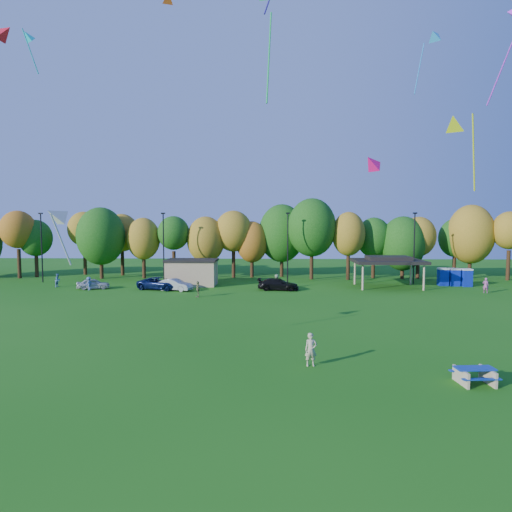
{
  "coord_description": "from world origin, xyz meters",
  "views": [
    {
      "loc": [
        -0.11,
        -18.26,
        7.83
      ],
      "look_at": [
        -0.92,
        6.0,
        6.04
      ],
      "focal_mm": 32.0,
      "sensor_mm": 36.0,
      "label": 1
    }
  ],
  "objects_px": {
    "car_c": "(160,283)",
    "picnic_table": "(475,374)",
    "porta_potties": "(455,277)",
    "car_a": "(93,284)",
    "car_b": "(175,285)",
    "car_d": "(278,284)",
    "kite_flyer": "(311,350)"
  },
  "relations": [
    {
      "from": "car_c",
      "to": "picnic_table",
      "type": "bearing_deg",
      "value": -127.85
    },
    {
      "from": "porta_potties",
      "to": "car_c",
      "type": "height_order",
      "value": "porta_potties"
    },
    {
      "from": "porta_potties",
      "to": "car_c",
      "type": "distance_m",
      "value": 35.91
    },
    {
      "from": "car_a",
      "to": "car_c",
      "type": "distance_m",
      "value": 7.93
    },
    {
      "from": "car_b",
      "to": "car_d",
      "type": "relative_size",
      "value": 0.87
    },
    {
      "from": "porta_potties",
      "to": "kite_flyer",
      "type": "height_order",
      "value": "porta_potties"
    },
    {
      "from": "kite_flyer",
      "to": "picnic_table",
      "type": "bearing_deg",
      "value": -24.98
    },
    {
      "from": "kite_flyer",
      "to": "car_a",
      "type": "bearing_deg",
      "value": 122.64
    },
    {
      "from": "kite_flyer",
      "to": "car_b",
      "type": "height_order",
      "value": "kite_flyer"
    },
    {
      "from": "picnic_table",
      "to": "car_c",
      "type": "distance_m",
      "value": 38.11
    },
    {
      "from": "porta_potties",
      "to": "car_d",
      "type": "relative_size",
      "value": 0.79
    },
    {
      "from": "kite_flyer",
      "to": "car_b",
      "type": "xyz_separation_m",
      "value": [
        -13.25,
        27.12,
        -0.23
      ]
    },
    {
      "from": "picnic_table",
      "to": "car_d",
      "type": "relative_size",
      "value": 0.42
    },
    {
      "from": "kite_flyer",
      "to": "car_c",
      "type": "xyz_separation_m",
      "value": [
        -15.18,
        27.95,
        -0.19
      ]
    },
    {
      "from": "porta_potties",
      "to": "kite_flyer",
      "type": "relative_size",
      "value": 2.06
    },
    {
      "from": "porta_potties",
      "to": "car_d",
      "type": "xyz_separation_m",
      "value": [
        -21.83,
        -4.28,
        -0.41
      ]
    },
    {
      "from": "car_d",
      "to": "porta_potties",
      "type": "bearing_deg",
      "value": -73.86
    },
    {
      "from": "porta_potties",
      "to": "car_a",
      "type": "height_order",
      "value": "porta_potties"
    },
    {
      "from": "car_d",
      "to": "car_c",
      "type": "bearing_deg",
      "value": 94.9
    },
    {
      "from": "picnic_table",
      "to": "car_c",
      "type": "xyz_separation_m",
      "value": [
        -22.89,
        30.47,
        0.25
      ]
    },
    {
      "from": "porta_potties",
      "to": "picnic_table",
      "type": "relative_size",
      "value": 1.89
    },
    {
      "from": "picnic_table",
      "to": "car_b",
      "type": "distance_m",
      "value": 36.3
    },
    {
      "from": "picnic_table",
      "to": "car_b",
      "type": "xyz_separation_m",
      "value": [
        -20.95,
        29.64,
        0.21
      ]
    },
    {
      "from": "kite_flyer",
      "to": "car_d",
      "type": "height_order",
      "value": "kite_flyer"
    },
    {
      "from": "picnic_table",
      "to": "car_a",
      "type": "xyz_separation_m",
      "value": [
        -30.82,
        30.57,
        0.15
      ]
    },
    {
      "from": "kite_flyer",
      "to": "car_d",
      "type": "bearing_deg",
      "value": 85.94
    },
    {
      "from": "car_a",
      "to": "car_d",
      "type": "xyz_separation_m",
      "value": [
        21.75,
        -0.14,
        0.06
      ]
    },
    {
      "from": "porta_potties",
      "to": "kite_flyer",
      "type": "distance_m",
      "value": 38.15
    },
    {
      "from": "car_a",
      "to": "car_c",
      "type": "bearing_deg",
      "value": -106.19
    },
    {
      "from": "kite_flyer",
      "to": "car_d",
      "type": "relative_size",
      "value": 0.38
    },
    {
      "from": "kite_flyer",
      "to": "car_a",
      "type": "xyz_separation_m",
      "value": [
        -23.11,
        28.05,
        -0.29
      ]
    },
    {
      "from": "car_a",
      "to": "car_b",
      "type": "distance_m",
      "value": 9.91
    }
  ]
}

